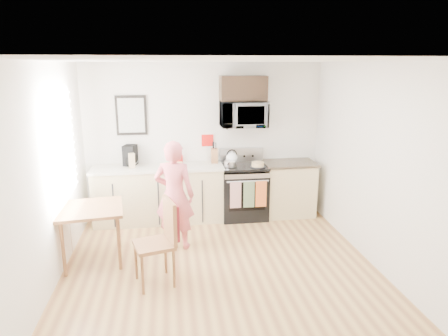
{
  "coord_description": "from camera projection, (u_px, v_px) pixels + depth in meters",
  "views": [
    {
      "loc": [
        -0.61,
        -4.41,
        2.55
      ],
      "look_at": [
        0.15,
        1.0,
        1.14
      ],
      "focal_mm": 32.0,
      "sensor_mm": 36.0,
      "label": 1
    }
  ],
  "objects": [
    {
      "name": "floor",
      "position": [
        223.0,
        277.0,
        4.95
      ],
      "size": [
        4.6,
        4.6,
        0.0
      ],
      "primitive_type": "plane",
      "color": "brown",
      "rests_on": "ground"
    },
    {
      "name": "back_wall",
      "position": [
        204.0,
        140.0,
        6.83
      ],
      "size": [
        4.0,
        0.04,
        2.6
      ],
      "primitive_type": "cube",
      "color": "white",
      "rests_on": "floor"
    },
    {
      "name": "front_wall",
      "position": [
        275.0,
        278.0,
        2.42
      ],
      "size": [
        4.0,
        0.04,
        2.6
      ],
      "primitive_type": "cube",
      "color": "white",
      "rests_on": "floor"
    },
    {
      "name": "left_wall",
      "position": [
        42.0,
        183.0,
        4.35
      ],
      "size": [
        0.04,
        4.6,
        2.6
      ],
      "primitive_type": "cube",
      "color": "white",
      "rests_on": "floor"
    },
    {
      "name": "right_wall",
      "position": [
        384.0,
        170.0,
        4.9
      ],
      "size": [
        0.04,
        4.6,
        2.6
      ],
      "primitive_type": "cube",
      "color": "white",
      "rests_on": "floor"
    },
    {
      "name": "ceiling",
      "position": [
        223.0,
        60.0,
        4.3
      ],
      "size": [
        4.0,
        4.6,
        0.04
      ],
      "primitive_type": "cube",
      "color": "white",
      "rests_on": "back_wall"
    },
    {
      "name": "window",
      "position": [
        61.0,
        146.0,
        5.06
      ],
      "size": [
        0.06,
        1.4,
        1.5
      ],
      "color": "white",
      "rests_on": "left_wall"
    },
    {
      "name": "cabinet_left",
      "position": [
        159.0,
        195.0,
        6.65
      ],
      "size": [
        2.1,
        0.6,
        0.9
      ],
      "primitive_type": "cube",
      "color": "#CDB683",
      "rests_on": "floor"
    },
    {
      "name": "countertop_left",
      "position": [
        158.0,
        168.0,
        6.53
      ],
      "size": [
        2.14,
        0.64,
        0.04
      ],
      "primitive_type": "cube",
      "color": "beige",
      "rests_on": "cabinet_left"
    },
    {
      "name": "cabinet_right",
      "position": [
        288.0,
        189.0,
        6.95
      ],
      "size": [
        0.84,
        0.6,
        0.9
      ],
      "primitive_type": "cube",
      "color": "#CDB683",
      "rests_on": "floor"
    },
    {
      "name": "countertop_right",
      "position": [
        289.0,
        163.0,
        6.83
      ],
      "size": [
        0.88,
        0.64,
        0.04
      ],
      "primitive_type": "cube",
      "color": "black",
      "rests_on": "cabinet_right"
    },
    {
      "name": "range",
      "position": [
        244.0,
        192.0,
        6.82
      ],
      "size": [
        0.76,
        0.7,
        1.16
      ],
      "color": "black",
      "rests_on": "floor"
    },
    {
      "name": "microwave",
      "position": [
        243.0,
        114.0,
        6.59
      ],
      "size": [
        0.76,
        0.51,
        0.42
      ],
      "primitive_type": "imported",
      "color": "#AAABAF",
      "rests_on": "back_wall"
    },
    {
      "name": "upper_cabinet",
      "position": [
        243.0,
        88.0,
        6.53
      ],
      "size": [
        0.76,
        0.35,
        0.4
      ],
      "primitive_type": "cube",
      "color": "black",
      "rests_on": "back_wall"
    },
    {
      "name": "wall_art",
      "position": [
        131.0,
        115.0,
        6.53
      ],
      "size": [
        0.5,
        0.04,
        0.65
      ],
      "color": "black",
      "rests_on": "back_wall"
    },
    {
      "name": "wall_trivet",
      "position": [
        207.0,
        140.0,
        6.82
      ],
      "size": [
        0.2,
        0.02,
        0.2
      ],
      "primitive_type": "cube",
      "color": "red",
      "rests_on": "back_wall"
    },
    {
      "name": "person",
      "position": [
        174.0,
        195.0,
        5.59
      ],
      "size": [
        0.65,
        0.52,
        1.56
      ],
      "primitive_type": "imported",
      "rotation": [
        0.0,
        0.0,
        2.86
      ],
      "color": "#BE343E",
      "rests_on": "floor"
    },
    {
      "name": "dining_table",
      "position": [
        91.0,
        214.0,
        5.2
      ],
      "size": [
        0.8,
        0.8,
        0.75
      ],
      "rotation": [
        0.0,
        0.0,
        0.12
      ],
      "color": "brown",
      "rests_on": "floor"
    },
    {
      "name": "chair",
      "position": [
        165.0,
        230.0,
        4.71
      ],
      "size": [
        0.58,
        0.54,
        1.03
      ],
      "rotation": [
        0.0,
        0.0,
        0.27
      ],
      "color": "brown",
      "rests_on": "floor"
    },
    {
      "name": "knife_block",
      "position": [
        214.0,
        156.0,
        6.75
      ],
      "size": [
        0.12,
        0.16,
        0.24
      ],
      "primitive_type": "cube",
      "rotation": [
        0.0,
        0.0,
        -0.06
      ],
      "color": "brown",
      "rests_on": "countertop_left"
    },
    {
      "name": "utensil_crock",
      "position": [
        180.0,
        155.0,
        6.75
      ],
      "size": [
        0.11,
        0.11,
        0.32
      ],
      "color": "red",
      "rests_on": "countertop_left"
    },
    {
      "name": "fruit_bowl",
      "position": [
        131.0,
        163.0,
        6.62
      ],
      "size": [
        0.24,
        0.24,
        0.1
      ],
      "color": "white",
      "rests_on": "countertop_left"
    },
    {
      "name": "milk_carton",
      "position": [
        132.0,
        161.0,
        6.42
      ],
      "size": [
        0.11,
        0.11,
        0.24
      ],
      "primitive_type": "cube",
      "rotation": [
        0.0,
        0.0,
        0.26
      ],
      "color": "tan",
      "rests_on": "countertop_left"
    },
    {
      "name": "coffee_maker",
      "position": [
        130.0,
        156.0,
        6.58
      ],
      "size": [
        0.24,
        0.3,
        0.34
      ],
      "rotation": [
        0.0,
        0.0,
        -0.27
      ],
      "color": "black",
      "rests_on": "countertop_left"
    },
    {
      "name": "bread_bag",
      "position": [
        174.0,
        166.0,
        6.39
      ],
      "size": [
        0.27,
        0.14,
        0.1
      ],
      "primitive_type": "cube",
      "rotation": [
        0.0,
        0.0,
        -0.05
      ],
      "color": "tan",
      "rests_on": "countertop_left"
    },
    {
      "name": "cake",
      "position": [
        258.0,
        165.0,
        6.54
      ],
      "size": [
        0.25,
        0.25,
        0.08
      ],
      "color": "black",
      "rests_on": "range"
    },
    {
      "name": "kettle",
      "position": [
        232.0,
        158.0,
        6.73
      ],
      "size": [
        0.2,
        0.2,
        0.25
      ],
      "color": "white",
      "rests_on": "range"
    },
    {
      "name": "pot",
      "position": [
        230.0,
        164.0,
        6.56
      ],
      "size": [
        0.2,
        0.33,
        0.1
      ],
      "rotation": [
        0.0,
        0.0,
        -0.32
      ],
      "color": "#AAABAF",
      "rests_on": "range"
    }
  ]
}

